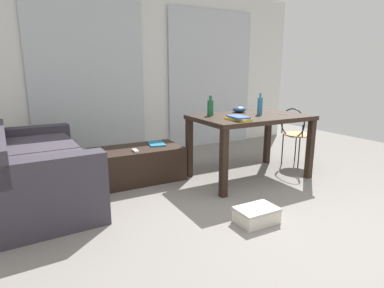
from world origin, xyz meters
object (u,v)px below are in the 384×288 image
at_px(shoebox, 256,215).
at_px(bowl, 239,109).
at_px(tv_remote_primary, 135,151).
at_px(craft_table, 250,124).
at_px(couch, 35,171).
at_px(wire_chair, 295,130).
at_px(coffee_table, 137,164).
at_px(bottle_near, 260,106).
at_px(bottle_far, 210,107).
at_px(book_stack, 238,118).
at_px(scissors, 282,114).
at_px(magazine, 156,144).

bearing_deg(shoebox, bowl, 59.83).
xyz_separation_m(bowl, tv_remote_primary, (-1.36, 0.09, -0.40)).
bearing_deg(shoebox, craft_table, 54.92).
distance_m(couch, wire_chair, 3.22).
bearing_deg(coffee_table, tv_remote_primary, -112.89).
relative_size(craft_table, shoebox, 3.79).
bearing_deg(wire_chair, couch, 173.74).
xyz_separation_m(coffee_table, wire_chair, (2.10, -0.46, 0.30)).
height_order(tv_remote_primary, shoebox, tv_remote_primary).
height_order(wire_chair, tv_remote_primary, wire_chair).
bearing_deg(bowl, bottle_near, -71.79).
relative_size(bottle_far, book_stack, 0.77).
relative_size(couch, scissors, 15.13).
height_order(wire_chair, bowl, bowl).
distance_m(wire_chair, tv_remote_primary, 2.19).
height_order(coffee_table, scissors, scissors).
relative_size(coffee_table, tv_remote_primary, 7.01).
bearing_deg(couch, magazine, 7.47).
relative_size(book_stack, magazine, 1.03).
xyz_separation_m(coffee_table, book_stack, (0.89, -0.78, 0.59)).
height_order(couch, wire_chair, wire_chair).
bearing_deg(tv_remote_primary, bottle_near, -11.51).
bearing_deg(tv_remote_primary, shoebox, -62.77).
xyz_separation_m(craft_table, magazine, (-0.97, 0.61, -0.26)).
height_order(book_stack, scissors, book_stack).
height_order(craft_table, shoebox, craft_table).
bearing_deg(magazine, scissors, -16.24).
bearing_deg(craft_table, shoebox, -125.08).
height_order(bowl, scissors, bowl).
relative_size(wire_chair, bottle_far, 3.45).
relative_size(bottle_far, scissors, 1.94).
distance_m(craft_table, shoebox, 1.35).
height_order(tv_remote_primary, magazine, tv_remote_primary).
xyz_separation_m(bottle_near, bottle_far, (-0.57, 0.21, -0.01)).
bearing_deg(coffee_table, magazine, 13.56).
bearing_deg(bottle_far, shoebox, -102.36).
distance_m(bowl, magazine, 1.14).
xyz_separation_m(book_stack, shoebox, (-0.34, -0.75, -0.72)).
bearing_deg(shoebox, scissors, 39.15).
xyz_separation_m(wire_chair, bottle_near, (-0.71, -0.07, 0.38)).
height_order(coffee_table, tv_remote_primary, tv_remote_primary).
bearing_deg(scissors, bowl, 131.96).
bearing_deg(book_stack, shoebox, -114.04).
xyz_separation_m(couch, scissors, (2.74, -0.53, 0.46)).
bearing_deg(magazine, tv_remote_primary, -135.56).
bearing_deg(wire_chair, tv_remote_primary, 172.03).
relative_size(book_stack, shoebox, 0.85).
relative_size(bottle_far, bowl, 1.37).
relative_size(wire_chair, book_stack, 2.64).
distance_m(scissors, tv_remote_primary, 1.82).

